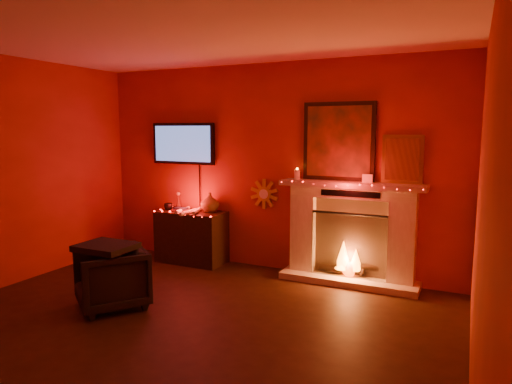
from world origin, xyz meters
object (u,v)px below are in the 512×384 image
fireplace (351,223)px  sunburst_clock (264,194)px  console_table (192,234)px  tv (183,144)px  armchair (111,278)px

fireplace → sunburst_clock: 1.23m
fireplace → sunburst_clock: size_ratio=5.45×
fireplace → console_table: (-2.19, -0.13, -0.33)m
fireplace → tv: 2.61m
tv → console_table: size_ratio=1.26×
tv → armchair: tv is taller
fireplace → armchair: (-2.05, -1.88, -0.41)m
tv → sunburst_clock: tv is taller
fireplace → tv: size_ratio=1.76×
armchair → fireplace: bearing=78.7°
fireplace → console_table: bearing=-176.7°
sunburst_clock → armchair: size_ratio=0.58×
tv → console_table: (0.25, -0.19, -1.25)m
sunburst_clock → console_table: size_ratio=0.41×
console_table → armchair: 1.76m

